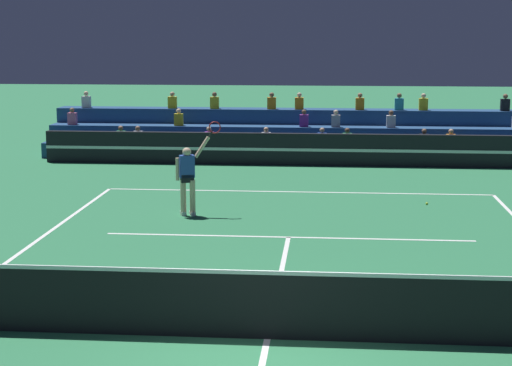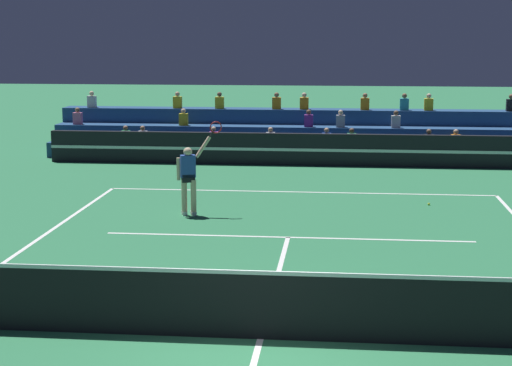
{
  "view_description": "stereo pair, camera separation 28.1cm",
  "coord_description": "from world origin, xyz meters",
  "views": [
    {
      "loc": [
        0.89,
        -12.16,
        4.56
      ],
      "look_at": [
        -0.79,
        7.12,
        1.1
      ],
      "focal_mm": 60.0,
      "sensor_mm": 36.0,
      "label": 1
    },
    {
      "loc": [
        1.17,
        -12.14,
        4.56
      ],
      "look_at": [
        -0.79,
        7.12,
        1.1
      ],
      "focal_mm": 60.0,
      "sensor_mm": 36.0,
      "label": 2
    }
  ],
  "objects": [
    {
      "name": "sponsor_banner_wall",
      "position": [
        0.0,
        16.86,
        0.55
      ],
      "size": [
        18.0,
        0.26,
        1.1
      ],
      "color": "black",
      "rests_on": "ground"
    },
    {
      "name": "bleacher_stand",
      "position": [
        0.0,
        19.39,
        0.65
      ],
      "size": [
        19.01,
        2.85,
        2.28
      ],
      "color": "navy",
      "rests_on": "ground"
    },
    {
      "name": "ground_plane",
      "position": [
        0.0,
        0.0,
        0.0
      ],
      "size": [
        120.0,
        120.0,
        0.0
      ],
      "primitive_type": "plane",
      "color": "#2D7A4C"
    },
    {
      "name": "court_lines",
      "position": [
        0.0,
        0.0,
        0.0
      ],
      "size": [
        11.1,
        23.9,
        0.01
      ],
      "color": "white",
      "rests_on": "ground"
    },
    {
      "name": "tennis_player",
      "position": [
        -2.61,
        8.54,
        0.98
      ],
      "size": [
        1.14,
        0.49,
        2.4
      ],
      "color": "beige",
      "rests_on": "ground"
    },
    {
      "name": "tennis_net",
      "position": [
        0.0,
        0.0,
        0.54
      ],
      "size": [
        12.0,
        0.1,
        1.1
      ],
      "color": "#2D6B38",
      "rests_on": "ground"
    },
    {
      "name": "tennis_ball",
      "position": [
        3.48,
        10.36,
        0.03
      ],
      "size": [
        0.07,
        0.07,
        0.07
      ],
      "primitive_type": "sphere",
      "color": "#C6DB33",
      "rests_on": "ground"
    }
  ]
}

